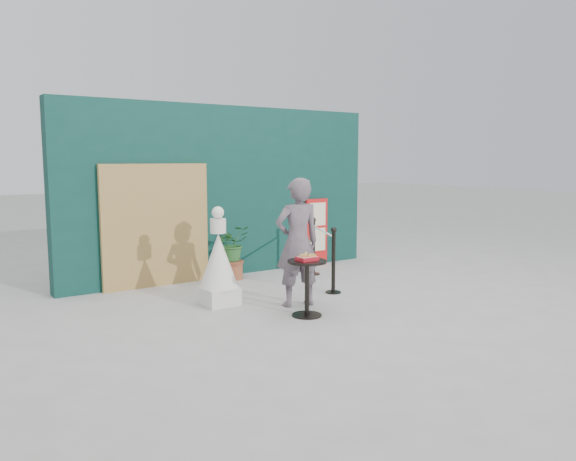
% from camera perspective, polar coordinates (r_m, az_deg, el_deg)
% --- Properties ---
extents(ground, '(60.00, 60.00, 0.00)m').
position_cam_1_polar(ground, '(7.74, 5.12, -8.30)').
color(ground, '#ADAAA5').
rests_on(ground, ground).
extents(back_wall, '(6.00, 0.30, 3.00)m').
position_cam_1_polar(back_wall, '(10.09, -6.34, 3.98)').
color(back_wall, '#0B322B').
rests_on(back_wall, ground).
extents(bamboo_fence, '(1.80, 0.08, 2.00)m').
position_cam_1_polar(bamboo_fence, '(9.35, -13.24, 0.49)').
color(bamboo_fence, tan).
rests_on(bamboo_fence, ground).
extents(woman, '(0.73, 0.55, 1.82)m').
position_cam_1_polar(woman, '(7.89, 0.97, -1.22)').
color(woman, slate).
rests_on(woman, ground).
extents(menu_board, '(0.50, 0.07, 1.30)m').
position_cam_1_polar(menu_board, '(11.04, 2.92, -0.13)').
color(menu_board, red).
rests_on(menu_board, ground).
extents(statue, '(0.55, 0.55, 1.41)m').
position_cam_1_polar(statue, '(8.05, -7.06, -3.50)').
color(statue, silver).
rests_on(statue, ground).
extents(cafe_table, '(0.52, 0.52, 0.75)m').
position_cam_1_polar(cafe_table, '(7.44, 1.94, -4.96)').
color(cafe_table, black).
rests_on(cafe_table, ground).
extents(food_basket, '(0.26, 0.19, 0.11)m').
position_cam_1_polar(food_basket, '(7.39, 1.95, -2.77)').
color(food_basket, '#B6131F').
rests_on(food_basket, cafe_table).
extents(planter, '(0.55, 0.48, 0.93)m').
position_cam_1_polar(planter, '(9.74, -5.63, -1.81)').
color(planter, brown).
rests_on(planter, ground).
extents(stanchion_barrier, '(0.84, 1.54, 1.03)m').
position_cam_1_polar(stanchion_barrier, '(9.41, 3.54, -2.39)').
color(stanchion_barrier, black).
rests_on(stanchion_barrier, ground).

